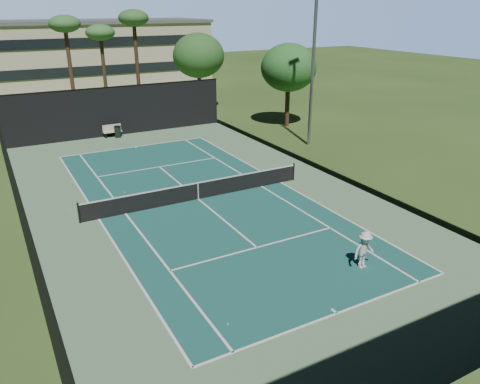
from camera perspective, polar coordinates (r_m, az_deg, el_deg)
The scene contains 20 objects.
ground at distance 26.13m, azimuth -5.09°, elevation -0.90°, with size 160.00×160.00×0.00m, color #34521F.
apron_slab at distance 26.13m, azimuth -5.09°, elevation -0.89°, with size 18.00×32.00×0.01m, color #5D845C.
court_surface at distance 26.13m, azimuth -5.09°, elevation -0.88°, with size 10.97×23.77×0.01m, color #1A554D.
court_lines at distance 26.13m, azimuth -5.09°, elevation -0.86°, with size 11.07×23.87×0.01m.
tennis_net at distance 25.93m, azimuth -5.13°, elevation 0.24°, with size 12.90×0.10×1.10m.
fence at distance 25.49m, azimuth -5.30°, elevation 3.32°, with size 18.04×32.05×4.03m.
player at distance 19.78m, azimuth 14.90°, elevation -6.83°, with size 1.04×0.60×1.61m, color silver.
tennis_ball_a at distance 16.40m, azimuth -1.50°, elevation -15.81°, with size 0.06×0.06×0.06m, color #CAD931.
tennis_ball_b at distance 27.70m, azimuth -13.89°, elevation -0.05°, with size 0.08×0.08×0.08m, color #C1DA31.
tennis_ball_c at distance 27.84m, azimuth -9.19°, elevation 0.43°, with size 0.07×0.07×0.07m, color #E5F437.
tennis_ball_d at distance 26.39m, azimuth -20.06°, elevation -1.89°, with size 0.08×0.08×0.08m, color #BDDB31.
park_bench at distance 39.97m, azimuth -15.30°, elevation 7.25°, with size 1.50×0.45×1.02m.
trash_bin at distance 39.70m, azimuth -14.69°, elevation 7.12°, with size 0.56×0.56×0.95m.
palm_a at distance 46.83m, azimuth -20.54°, elevation 18.21°, with size 2.80×2.80×9.32m.
palm_b at distance 49.50m, azimuth -16.65°, elevation 17.80°, with size 2.80×2.80×8.42m.
palm_c at distance 47.18m, azimuth -12.82°, elevation 19.51°, with size 2.80×2.80×9.77m.
decid_tree_a at distance 48.52m, azimuth -5.08°, elevation 16.21°, with size 5.12×5.12×7.62m.
decid_tree_b at distance 41.78m, azimuth 5.95°, elevation 14.83°, with size 4.80×4.80×7.14m.
campus_building at distance 69.07m, azimuth -21.52°, elevation 15.47°, with size 40.50×12.50×8.30m.
light_pole at distance 35.64m, azimuth 8.92°, elevation 15.75°, with size 0.90×0.25×12.22m.
Camera 1 is at (-9.52, -22.18, 10.02)m, focal length 35.00 mm.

